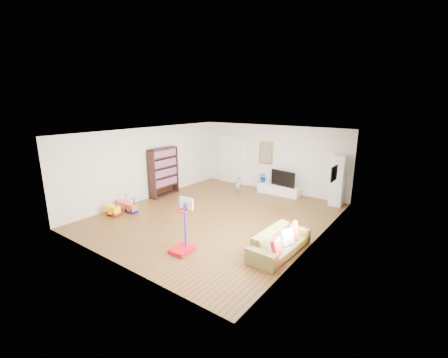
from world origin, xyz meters
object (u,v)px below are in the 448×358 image
Objects in this scene: media_console at (278,190)px; basketball_hoop at (181,226)px; sofa at (280,242)px; bookshelf at (164,172)px.

media_console is 5.76m from basketball_hoop.
sofa reaches higher than media_console.
basketball_hoop is (3.82, -2.97, -0.26)m from bookshelf.
media_console is at bearing 88.73° from basketball_hoop.
bookshelf is 4.84m from basketball_hoop.
sofa is 1.43× the size of basketball_hoop.
bookshelf is 1.39× the size of basketball_hoop.
media_console is 1.26× the size of basketball_hoop.
basketball_hoop is at bearing -39.93° from bookshelf.
media_console is at bearing 29.12° from sofa.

